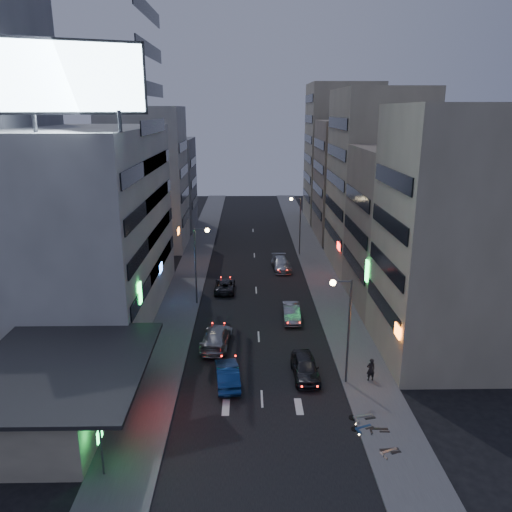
{
  "coord_description": "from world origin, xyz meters",
  "views": [
    {
      "loc": [
        -0.98,
        -26.79,
        19.54
      ],
      "look_at": [
        -0.16,
        18.43,
        6.25
      ],
      "focal_mm": 35.0,
      "sensor_mm": 36.0,
      "label": 1
    }
  ],
  "objects_px": {
    "scooter_black_b": "(389,421)",
    "scooter_silver_b": "(372,406)",
    "person": "(371,370)",
    "scooter_blue": "(370,417)",
    "parked_car_right_mid": "(291,313)",
    "parked_car_right_far": "(281,264)",
    "scooter_black_a": "(399,440)",
    "road_car_silver": "(217,337)",
    "scooter_silver_a": "(396,440)",
    "parked_car_left": "(225,285)",
    "road_car_blue": "(227,374)",
    "parked_car_right_near": "(305,367)"
  },
  "relations": [
    {
      "from": "parked_car_left",
      "to": "scooter_blue",
      "type": "relative_size",
      "value": 2.79
    },
    {
      "from": "road_car_blue",
      "to": "scooter_blue",
      "type": "xyz_separation_m",
      "value": [
        9.38,
        -5.27,
        -0.14
      ]
    },
    {
      "from": "road_car_silver",
      "to": "scooter_silver_b",
      "type": "relative_size",
      "value": 2.85
    },
    {
      "from": "person",
      "to": "parked_car_right_mid",
      "type": "bearing_deg",
      "value": -76.89
    },
    {
      "from": "parked_car_right_near",
      "to": "scooter_silver_b",
      "type": "height_order",
      "value": "parked_car_right_near"
    },
    {
      "from": "parked_car_right_mid",
      "to": "parked_car_right_near",
      "type": "bearing_deg",
      "value": -88.58
    },
    {
      "from": "parked_car_left",
      "to": "scooter_silver_a",
      "type": "bearing_deg",
      "value": 112.82
    },
    {
      "from": "scooter_black_a",
      "to": "parked_car_right_near",
      "type": "bearing_deg",
      "value": 22.85
    },
    {
      "from": "scooter_silver_a",
      "to": "road_car_silver",
      "type": "bearing_deg",
      "value": 18.83
    },
    {
      "from": "scooter_black_b",
      "to": "scooter_silver_b",
      "type": "relative_size",
      "value": 0.88
    },
    {
      "from": "parked_car_right_mid",
      "to": "scooter_silver_b",
      "type": "bearing_deg",
      "value": -75.01
    },
    {
      "from": "person",
      "to": "scooter_black_a",
      "type": "bearing_deg",
      "value": 78.88
    },
    {
      "from": "parked_car_right_mid",
      "to": "scooter_black_a",
      "type": "height_order",
      "value": "parked_car_right_mid"
    },
    {
      "from": "scooter_silver_a",
      "to": "scooter_silver_b",
      "type": "bearing_deg",
      "value": -10.94
    },
    {
      "from": "person",
      "to": "scooter_blue",
      "type": "xyz_separation_m",
      "value": [
        -1.28,
        -5.35,
        -0.37
      ]
    },
    {
      "from": "scooter_silver_a",
      "to": "scooter_silver_b",
      "type": "distance_m",
      "value": 3.5
    },
    {
      "from": "road_car_silver",
      "to": "scooter_silver_a",
      "type": "distance_m",
      "value": 17.96
    },
    {
      "from": "parked_car_right_far",
      "to": "scooter_black_b",
      "type": "height_order",
      "value": "parked_car_right_far"
    },
    {
      "from": "parked_car_left",
      "to": "scooter_black_a",
      "type": "distance_m",
      "value": 29.68
    },
    {
      "from": "parked_car_right_near",
      "to": "scooter_silver_b",
      "type": "xyz_separation_m",
      "value": [
        3.89,
        -5.08,
        -0.08
      ]
    },
    {
      "from": "parked_car_right_mid",
      "to": "scooter_black_a",
      "type": "relative_size",
      "value": 2.58
    },
    {
      "from": "scooter_black_a",
      "to": "scooter_silver_b",
      "type": "xyz_separation_m",
      "value": [
        -0.75,
        3.46,
        0.07
      ]
    },
    {
      "from": "parked_car_right_far",
      "to": "road_car_blue",
      "type": "height_order",
      "value": "road_car_blue"
    },
    {
      "from": "parked_car_right_far",
      "to": "road_car_blue",
      "type": "distance_m",
      "value": 27.97
    },
    {
      "from": "parked_car_left",
      "to": "person",
      "type": "xyz_separation_m",
      "value": [
        11.67,
        -19.63,
        0.35
      ]
    },
    {
      "from": "person",
      "to": "scooter_blue",
      "type": "height_order",
      "value": "person"
    },
    {
      "from": "scooter_blue",
      "to": "parked_car_right_near",
      "type": "bearing_deg",
      "value": 7.99
    },
    {
      "from": "parked_car_right_far",
      "to": "scooter_blue",
      "type": "height_order",
      "value": "parked_car_right_far"
    },
    {
      "from": "road_car_blue",
      "to": "parked_car_right_far",
      "type": "bearing_deg",
      "value": -108.46
    },
    {
      "from": "scooter_silver_b",
      "to": "scooter_black_a",
      "type": "bearing_deg",
      "value": 179.42
    },
    {
      "from": "person",
      "to": "scooter_black_b",
      "type": "xyz_separation_m",
      "value": [
        -0.25,
        -5.83,
        -0.35
      ]
    },
    {
      "from": "person",
      "to": "scooter_silver_b",
      "type": "distance_m",
      "value": 4.38
    },
    {
      "from": "scooter_black_b",
      "to": "person",
      "type": "bearing_deg",
      "value": 0.5
    },
    {
      "from": "scooter_black_b",
      "to": "scooter_silver_b",
      "type": "xyz_separation_m",
      "value": [
        -0.66,
        1.56,
        0.07
      ]
    },
    {
      "from": "parked_car_right_mid",
      "to": "scooter_blue",
      "type": "bearing_deg",
      "value": -77.1
    },
    {
      "from": "scooter_black_a",
      "to": "scooter_silver_a",
      "type": "relative_size",
      "value": 1.0
    },
    {
      "from": "road_car_silver",
      "to": "scooter_black_a",
      "type": "height_order",
      "value": "road_car_silver"
    },
    {
      "from": "parked_car_right_far",
      "to": "scooter_black_a",
      "type": "distance_m",
      "value": 35.32
    },
    {
      "from": "person",
      "to": "scooter_black_a",
      "type": "xyz_separation_m",
      "value": [
        -0.15,
        -7.73,
        -0.35
      ]
    },
    {
      "from": "parked_car_left",
      "to": "parked_car_right_far",
      "type": "bearing_deg",
      "value": -131.53
    },
    {
      "from": "parked_car_right_far",
      "to": "scooter_silver_a",
      "type": "bearing_deg",
      "value": -86.85
    },
    {
      "from": "road_car_silver",
      "to": "scooter_blue",
      "type": "distance_m",
      "value": 15.52
    },
    {
      "from": "parked_car_right_near",
      "to": "parked_car_right_mid",
      "type": "distance_m",
      "value": 10.72
    },
    {
      "from": "parked_car_right_near",
      "to": "parked_car_right_far",
      "type": "height_order",
      "value": "parked_car_right_near"
    },
    {
      "from": "parked_car_right_near",
      "to": "scooter_silver_a",
      "type": "relative_size",
      "value": 2.69
    },
    {
      "from": "parked_car_right_far",
      "to": "road_car_silver",
      "type": "bearing_deg",
      "value": -112.43
    },
    {
      "from": "parked_car_left",
      "to": "road_car_silver",
      "type": "relative_size",
      "value": 0.83
    },
    {
      "from": "parked_car_left",
      "to": "scooter_blue",
      "type": "xyz_separation_m",
      "value": [
        10.39,
        -24.98,
        -0.02
      ]
    },
    {
      "from": "parked_car_left",
      "to": "scooter_silver_a",
      "type": "xyz_separation_m",
      "value": [
        11.38,
        -27.35,
        -0.0
      ]
    },
    {
      "from": "road_car_silver",
      "to": "scooter_blue",
      "type": "xyz_separation_m",
      "value": [
        10.52,
        -11.41,
        -0.19
      ]
    }
  ]
}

